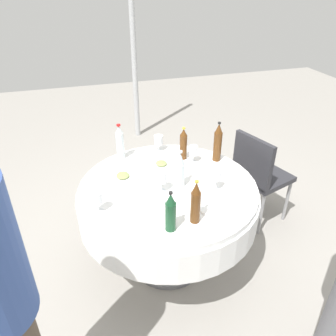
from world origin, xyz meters
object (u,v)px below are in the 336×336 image
wine_glass_east (161,178)px  plate_rear (123,177)px  dining_table (168,203)px  wine_glass_north (159,140)px  wine_glass_mid (217,176)px  plate_west (161,165)px  wine_glass_front (193,151)px  plate_far (215,205)px  bottle_clear_right (180,170)px  bottle_clear_front (120,143)px  bottle_brown_north (183,144)px  bottle_brown_outer (218,143)px  bottle_dark_green_near (171,213)px  wine_glass_west (97,198)px  bottle_brown_mid (196,203)px  chair_mid (258,172)px

wine_glass_east → plate_rear: size_ratio=0.65×
dining_table → wine_glass_north: (-0.51, 0.07, 0.24)m
wine_glass_mid → plate_west: wine_glass_mid is taller
wine_glass_front → plate_rear: wine_glass_front is taller
wine_glass_east → plate_far: bearing=47.3°
wine_glass_north → bottle_clear_right: bearing=0.3°
bottle_clear_front → bottle_brown_north: bearing=73.7°
bottle_brown_outer → bottle_clear_front: bottle_brown_outer is taller
bottle_brown_outer → bottle_dark_green_near: bottle_brown_outer is taller
wine_glass_front → wine_glass_west: bearing=-62.0°
bottle_brown_mid → wine_glass_west: bottle_brown_mid is taller
bottle_dark_green_near → wine_glass_front: bottle_dark_green_near is taller
wine_glass_front → wine_glass_east: 0.46m
plate_far → bottle_clear_right: bearing=-153.2°
bottle_brown_north → plate_rear: 0.54m
bottle_brown_north → dining_table: bearing=-33.6°
bottle_brown_outer → bottle_clear_front: (-0.24, -0.71, -0.01)m
bottle_brown_mid → chair_mid: bottle_brown_mid is taller
bottle_brown_mid → wine_glass_front: (-0.66, 0.23, -0.04)m
wine_glass_east → wine_glass_west: wine_glass_east is taller
bottle_clear_front → plate_far: bearing=30.6°
bottle_brown_mid → wine_glass_mid: 0.37m
bottle_brown_north → wine_glass_north: (-0.18, -0.15, -0.03)m
bottle_clear_right → plate_west: (-0.29, -0.05, -0.11)m
bottle_dark_green_near → chair_mid: bearing=125.5°
wine_glass_mid → wine_glass_east: size_ratio=0.94×
wine_glass_north → wine_glass_west: 0.87m
chair_mid → dining_table: bearing=-90.0°
bottle_brown_north → bottle_brown_mid: 0.76m
bottle_brown_outer → bottle_brown_mid: (0.64, -0.42, -0.02)m
wine_glass_front → plate_west: 0.27m
wine_glass_north → wine_glass_east: (0.57, -0.13, 0.02)m
wine_glass_east → bottle_clear_right: bearing=99.7°
bottle_clear_front → wine_glass_front: bearing=67.5°
bottle_brown_north → bottle_brown_mid: (0.74, -0.18, 0.01)m
dining_table → wine_glass_north: size_ratio=9.38×
bottle_brown_mid → plate_far: 0.23m
dining_table → wine_glass_north: bearing=172.1°
wine_glass_west → chair_mid: bearing=107.6°
wine_glass_mid → plate_rear: size_ratio=0.62×
wine_glass_west → bottle_brown_north: bearing=124.4°
bottle_clear_right → plate_far: bottle_clear_right is taller
wine_glass_north → chair_mid: size_ratio=0.15×
bottle_brown_mid → wine_glass_west: size_ratio=2.06×
wine_glass_mid → wine_glass_west: bearing=-88.8°
bottle_brown_outer → bottle_clear_front: size_ratio=1.10×
bottle_dark_green_near → wine_glass_west: (-0.28, -0.38, -0.02)m
bottle_brown_mid → wine_glass_east: bearing=-163.1°
bottle_clear_front → wine_glass_mid: (0.61, 0.54, -0.03)m
bottle_brown_outer → wine_glass_mid: (0.37, -0.17, -0.05)m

